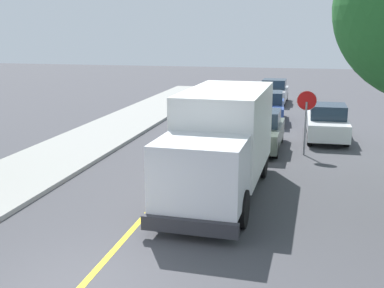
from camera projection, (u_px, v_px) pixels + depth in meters
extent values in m
plane|color=#424247|center=(80.00, 288.00, 9.48)|extent=(120.00, 120.00, 0.00)
cube|color=gold|center=(195.00, 160.00, 18.94)|extent=(0.16, 56.00, 0.01)
cube|color=silver|center=(226.00, 129.00, 15.38)|extent=(2.52, 5.06, 2.60)
cube|color=silver|center=(200.00, 173.00, 12.20)|extent=(2.33, 2.06, 1.70)
cube|color=#1E2D3D|center=(191.00, 168.00, 11.26)|extent=(2.04, 0.13, 0.75)
cube|color=#2D2D33|center=(189.00, 227.00, 11.42)|extent=(2.40, 0.26, 0.36)
cylinder|color=black|center=(241.00, 209.00, 12.34)|extent=(0.32, 1.01, 1.00)
cylinder|color=black|center=(164.00, 201.00, 12.87)|extent=(0.32, 1.01, 1.00)
cylinder|color=black|center=(262.00, 163.00, 16.62)|extent=(0.32, 1.01, 1.00)
cylinder|color=black|center=(204.00, 159.00, 17.14)|extent=(0.32, 1.01, 1.00)
cube|color=#4C564C|center=(260.00, 134.00, 20.56)|extent=(1.87, 4.43, 0.76)
cube|color=#1E2D3D|center=(261.00, 118.00, 20.54)|extent=(1.61, 1.82, 0.64)
cylinder|color=black|center=(275.00, 150.00, 19.11)|extent=(0.23, 0.64, 0.64)
cylinder|color=black|center=(236.00, 148.00, 19.50)|extent=(0.23, 0.64, 0.64)
cylinder|color=black|center=(281.00, 136.00, 21.77)|extent=(0.23, 0.64, 0.64)
cylinder|color=black|center=(246.00, 134.00, 22.15)|extent=(0.23, 0.64, 0.64)
cube|color=#2D4793|center=(268.00, 110.00, 26.90)|extent=(2.02, 4.48, 0.76)
cube|color=#1E2D3D|center=(268.00, 97.00, 26.88)|extent=(1.67, 1.88, 0.64)
cylinder|color=black|center=(281.00, 121.00, 25.49)|extent=(0.25, 0.65, 0.64)
cylinder|color=black|center=(252.00, 120.00, 25.77)|extent=(0.25, 0.65, 0.64)
cylinder|color=black|center=(282.00, 112.00, 28.18)|extent=(0.25, 0.65, 0.64)
cylinder|color=black|center=(255.00, 111.00, 28.46)|extent=(0.25, 0.65, 0.64)
cube|color=#B7B7BC|center=(274.00, 94.00, 33.68)|extent=(1.87, 4.43, 0.76)
cube|color=#1E2D3D|center=(274.00, 84.00, 33.66)|extent=(1.61, 1.83, 0.64)
cylinder|color=black|center=(283.00, 102.00, 32.24)|extent=(0.23, 0.64, 0.64)
cylinder|color=black|center=(260.00, 101.00, 32.62)|extent=(0.23, 0.64, 0.64)
cylinder|color=black|center=(286.00, 97.00, 34.89)|extent=(0.23, 0.64, 0.64)
cylinder|color=black|center=(264.00, 96.00, 35.27)|extent=(0.23, 0.64, 0.64)
cube|color=silver|center=(327.00, 126.00, 22.45)|extent=(1.87, 4.43, 0.76)
cube|color=#1E2D3D|center=(328.00, 111.00, 22.14)|extent=(1.61, 1.83, 0.64)
cylinder|color=black|center=(309.00, 126.00, 24.03)|extent=(0.23, 0.64, 0.64)
cylinder|color=black|center=(341.00, 127.00, 23.69)|extent=(0.23, 0.64, 0.64)
cylinder|color=black|center=(310.00, 138.00, 21.35)|extent=(0.23, 0.64, 0.64)
cylinder|color=black|center=(347.00, 140.00, 21.02)|extent=(0.23, 0.64, 0.64)
cylinder|color=gray|center=(305.00, 129.00, 19.45)|extent=(0.08, 0.08, 2.20)
cylinder|color=red|center=(307.00, 101.00, 19.21)|extent=(0.76, 0.03, 0.76)
cylinder|color=white|center=(307.00, 101.00, 19.23)|extent=(0.80, 0.02, 0.80)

